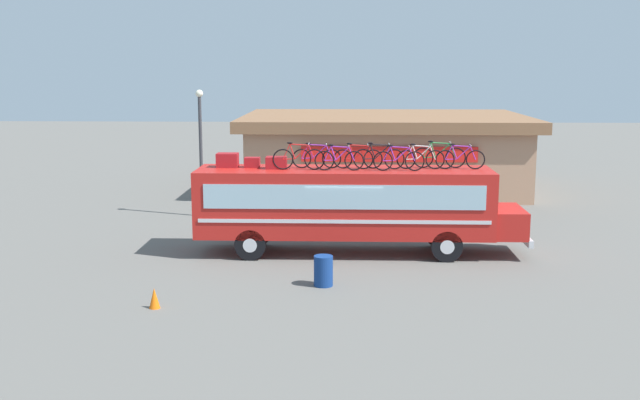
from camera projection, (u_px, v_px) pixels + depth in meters
The scene contains 18 objects.
ground_plane at pixel (344, 253), 25.83m from camera, with size 120.00×120.00×0.00m, color #605E59.
bus at pixel (351, 203), 25.51m from camera, with size 11.13×2.42×2.90m.
luggage_bag_1 at pixel (227, 160), 25.74m from camera, with size 0.72×0.55×0.48m, color maroon.
luggage_bag_2 at pixel (252, 162), 25.70m from camera, with size 0.51×0.41×0.34m, color maroon.
luggage_bag_3 at pixel (276, 163), 25.38m from camera, with size 0.69×0.52×0.40m, color maroon.
rooftop_bicycle_1 at pixel (299, 158), 25.08m from camera, with size 1.75×0.44×0.92m.
rooftop_bicycle_2 at pixel (316, 158), 25.45m from camera, with size 1.67×0.44×0.87m.
rooftop_bicycle_3 at pixel (339, 160), 24.90m from camera, with size 1.64×0.44×0.87m.
rooftop_bicycle_4 at pixel (358, 158), 25.37m from camera, with size 1.67×0.44×0.87m.
rooftop_bicycle_5 at pixel (379, 158), 25.20m from camera, with size 1.72×0.44×0.91m.
rooftop_bicycle_6 at pixel (399, 160), 24.81m from camera, with size 1.70×0.44×0.87m.
rooftop_bicycle_7 at pixel (420, 158), 25.24m from camera, with size 1.62×0.44×0.86m.
rooftop_bicycle_8 at pixel (439, 157), 25.51m from camera, with size 1.80×0.44×0.93m.
rooftop_bicycle_9 at pixel (460, 159), 25.21m from camera, with size 1.66×0.44×0.86m.
roadside_building at pixel (384, 151), 39.17m from camera, with size 14.45×10.31×3.80m.
trash_bin at pixel (323, 271), 21.91m from camera, with size 0.55×0.55×0.89m, color navy.
traffic_cone at pixel (154, 298), 19.91m from camera, with size 0.29×0.29×0.55m, color orange.
street_lamp at pixel (201, 142), 31.55m from camera, with size 0.31×0.31×5.34m.
Camera 1 is at (0.07, -25.11, 6.35)m, focal length 42.34 mm.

